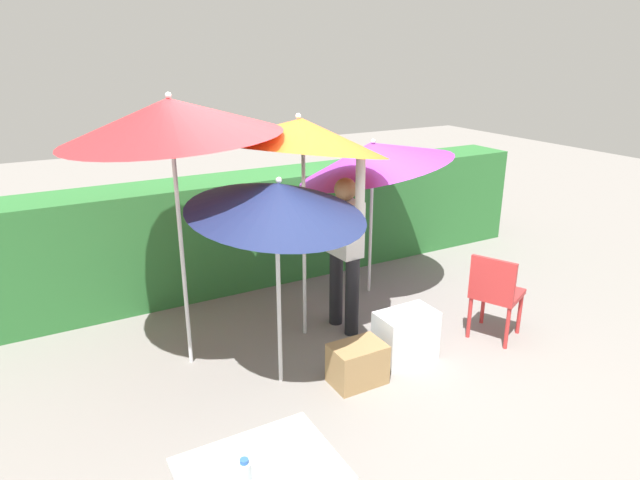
{
  "coord_description": "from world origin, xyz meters",
  "views": [
    {
      "loc": [
        -2.35,
        -3.91,
        2.79
      ],
      "look_at": [
        0.0,
        0.3,
        1.1
      ],
      "focal_mm": 31.22,
      "sensor_mm": 36.0,
      "label": 1
    }
  ],
  "objects_px": {
    "umbrella_navy": "(170,118)",
    "person_vendor": "(345,244)",
    "chair_plastic": "(495,291)",
    "cooler_box": "(406,335)",
    "crate_cardboard": "(357,364)",
    "umbrella_rainbow": "(301,135)",
    "umbrella_yellow": "(373,156)",
    "umbrella_orange": "(278,199)"
  },
  "relations": [
    {
      "from": "chair_plastic",
      "to": "umbrella_rainbow",
      "type": "bearing_deg",
      "value": 147.46
    },
    {
      "from": "umbrella_yellow",
      "to": "crate_cardboard",
      "type": "relative_size",
      "value": 4.39
    },
    {
      "from": "umbrella_rainbow",
      "to": "chair_plastic",
      "type": "bearing_deg",
      "value": -32.54
    },
    {
      "from": "umbrella_navy",
      "to": "chair_plastic",
      "type": "relative_size",
      "value": 2.77
    },
    {
      "from": "umbrella_rainbow",
      "to": "umbrella_orange",
      "type": "bearing_deg",
      "value": -129.7
    },
    {
      "from": "umbrella_navy",
      "to": "person_vendor",
      "type": "height_order",
      "value": "umbrella_navy"
    },
    {
      "from": "umbrella_rainbow",
      "to": "chair_plastic",
      "type": "height_order",
      "value": "umbrella_rainbow"
    },
    {
      "from": "cooler_box",
      "to": "crate_cardboard",
      "type": "bearing_deg",
      "value": -168.93
    },
    {
      "from": "person_vendor",
      "to": "cooler_box",
      "type": "height_order",
      "value": "person_vendor"
    },
    {
      "from": "umbrella_yellow",
      "to": "umbrella_navy",
      "type": "distance_m",
      "value": 2.46
    },
    {
      "from": "umbrella_yellow",
      "to": "chair_plastic",
      "type": "relative_size",
      "value": 2.3
    },
    {
      "from": "umbrella_rainbow",
      "to": "cooler_box",
      "type": "bearing_deg",
      "value": -56.03
    },
    {
      "from": "umbrella_rainbow",
      "to": "person_vendor",
      "type": "bearing_deg",
      "value": -16.38
    },
    {
      "from": "umbrella_rainbow",
      "to": "crate_cardboard",
      "type": "bearing_deg",
      "value": -89.93
    },
    {
      "from": "umbrella_rainbow",
      "to": "person_vendor",
      "type": "distance_m",
      "value": 1.17
    },
    {
      "from": "cooler_box",
      "to": "umbrella_navy",
      "type": "bearing_deg",
      "value": 153.02
    },
    {
      "from": "chair_plastic",
      "to": "cooler_box",
      "type": "bearing_deg",
      "value": 173.37
    },
    {
      "from": "umbrella_navy",
      "to": "person_vendor",
      "type": "bearing_deg",
      "value": -4.45
    },
    {
      "from": "cooler_box",
      "to": "umbrella_rainbow",
      "type": "bearing_deg",
      "value": 123.97
    },
    {
      "from": "chair_plastic",
      "to": "cooler_box",
      "type": "distance_m",
      "value": 1.03
    },
    {
      "from": "umbrella_yellow",
      "to": "cooler_box",
      "type": "bearing_deg",
      "value": -111.02
    },
    {
      "from": "umbrella_rainbow",
      "to": "chair_plastic",
      "type": "distance_m",
      "value": 2.43
    },
    {
      "from": "umbrella_orange",
      "to": "person_vendor",
      "type": "height_order",
      "value": "umbrella_orange"
    },
    {
      "from": "umbrella_rainbow",
      "to": "umbrella_yellow",
      "type": "distance_m",
      "value": 1.32
    },
    {
      "from": "umbrella_orange",
      "to": "umbrella_rainbow",
      "type": "bearing_deg",
      "value": 50.3
    },
    {
      "from": "umbrella_orange",
      "to": "person_vendor",
      "type": "bearing_deg",
      "value": 29.43
    },
    {
      "from": "person_vendor",
      "to": "chair_plastic",
      "type": "height_order",
      "value": "person_vendor"
    },
    {
      "from": "umbrella_navy",
      "to": "person_vendor",
      "type": "relative_size",
      "value": 1.31
    },
    {
      "from": "umbrella_yellow",
      "to": "crate_cardboard",
      "type": "bearing_deg",
      "value": -126.94
    },
    {
      "from": "person_vendor",
      "to": "crate_cardboard",
      "type": "relative_size",
      "value": 4.03
    },
    {
      "from": "umbrella_rainbow",
      "to": "chair_plastic",
      "type": "relative_size",
      "value": 2.65
    },
    {
      "from": "umbrella_yellow",
      "to": "chair_plastic",
      "type": "height_order",
      "value": "umbrella_yellow"
    },
    {
      "from": "chair_plastic",
      "to": "crate_cardboard",
      "type": "xyz_separation_m",
      "value": [
        -1.6,
        -0.0,
        -0.33
      ]
    },
    {
      "from": "umbrella_orange",
      "to": "umbrella_yellow",
      "type": "xyz_separation_m",
      "value": [
        1.71,
        1.17,
        -0.01
      ]
    },
    {
      "from": "umbrella_yellow",
      "to": "cooler_box",
      "type": "height_order",
      "value": "umbrella_yellow"
    },
    {
      "from": "umbrella_rainbow",
      "to": "cooler_box",
      "type": "distance_m",
      "value": 2.09
    },
    {
      "from": "crate_cardboard",
      "to": "umbrella_yellow",
      "type": "bearing_deg",
      "value": 53.06
    },
    {
      "from": "umbrella_yellow",
      "to": "umbrella_navy",
      "type": "xyz_separation_m",
      "value": [
        -2.33,
        -0.51,
        0.6
      ]
    },
    {
      "from": "umbrella_navy",
      "to": "chair_plastic",
      "type": "xyz_separation_m",
      "value": [
        2.77,
        -1.02,
        -1.73
      ]
    },
    {
      "from": "umbrella_yellow",
      "to": "person_vendor",
      "type": "bearing_deg",
      "value": -139.63
    },
    {
      "from": "umbrella_rainbow",
      "to": "cooler_box",
      "type": "relative_size",
      "value": 4.26
    },
    {
      "from": "crate_cardboard",
      "to": "chair_plastic",
      "type": "bearing_deg",
      "value": 0.14
    }
  ]
}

